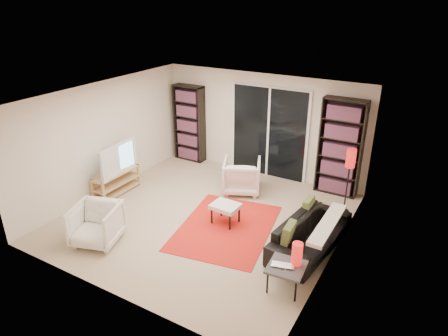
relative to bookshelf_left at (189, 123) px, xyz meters
The scene contains 20 objects.
floor 3.19m from the bookshelf_left, 50.10° to the right, with size 5.00×5.00×0.00m, color tan.
wall_back 1.97m from the bookshelf_left, ahead, with size 5.00×0.02×2.40m, color silver.
wall_front 5.22m from the bookshelf_left, 68.02° to the right, with size 5.00×0.02×2.40m, color silver.
wall_left 2.41m from the bookshelf_left, 103.27° to the right, with size 0.02×5.00×2.40m, color silver.
wall_right 5.03m from the bookshelf_left, 27.66° to the right, with size 0.02×5.00×2.40m, color silver.
ceiling 3.36m from the bookshelf_left, 50.10° to the right, with size 5.00×5.00×0.02m, color white.
sliding_door 2.16m from the bookshelf_left, ahead, with size 1.92×0.08×2.16m.
bookshelf_left is the anchor object (origin of this frame).
bookshelf_right 3.85m from the bookshelf_left, ahead, with size 0.90×0.30×2.10m.
tv_stand 2.53m from the bookshelf_left, 96.84° to the right, with size 0.37×1.16×0.50m.
tv 2.43m from the bookshelf_left, 96.37° to the right, with size 1.15×0.15×0.66m, color black.
rug 3.62m from the bookshelf_left, 44.58° to the right, with size 1.64×2.22×0.01m, color red.
sofa 4.70m from the bookshelf_left, 29.42° to the right, with size 1.89×0.74×0.55m, color black.
armchair_back 2.33m from the bookshelf_left, 25.51° to the right, with size 0.79×0.81×0.74m, color silver.
armchair_front 4.09m from the bookshelf_left, 79.22° to the right, with size 0.76×0.78×0.71m, color silver.
ottoman 3.38m from the bookshelf_left, 43.99° to the right, with size 0.53×0.44×0.40m.
side_table 5.37m from the bookshelf_left, 40.28° to the right, with size 0.57×0.57×0.40m.
laptop 5.40m from the bookshelf_left, 41.16° to the right, with size 0.33×0.22×0.03m, color silver.
table_lamp 5.36m from the bookshelf_left, 38.60° to the right, with size 0.16×0.16×0.36m, color red.
floor_lamp 4.31m from the bookshelf_left, 10.07° to the right, with size 0.20×0.20×1.35m.
Camera 1 is at (3.70, -5.67, 4.06)m, focal length 32.00 mm.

